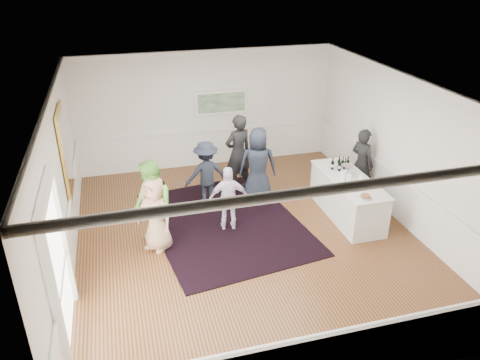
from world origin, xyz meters
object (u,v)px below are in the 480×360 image
object	(u,v)px
guest_dark_b	(238,153)
guest_lilac	(229,199)
guest_dark_a	(206,173)
guest_tan	(155,214)
guest_green	(152,207)
bartender	(362,163)
nut_bowl	(366,197)
ice_bucket	(346,170)
guest_navy	(258,165)
serving_table	(347,197)

from	to	relation	value
guest_dark_b	guest_lilac	bearing A→B (deg)	52.65
guest_lilac	guest_dark_b	bearing A→B (deg)	-102.36
guest_dark_a	guest_dark_b	world-z (taller)	guest_dark_b
guest_tan	guest_green	distance (m)	0.16
bartender	nut_bowl	size ratio (longest dim) A/B	7.54
guest_dark_b	ice_bucket	xyz separation A→B (m)	(2.04, -1.75, 0.07)
guest_tan	ice_bucket	world-z (taller)	guest_tan
guest_navy	bartender	bearing A→B (deg)	-176.93
nut_bowl	guest_lilac	bearing A→B (deg)	157.04
bartender	guest_lilac	size ratio (longest dim) A/B	1.19
nut_bowl	guest_green	bearing A→B (deg)	169.69
guest_green	nut_bowl	world-z (taller)	guest_green
serving_table	guest_dark_b	xyz separation A→B (m)	(-2.03, 1.94, 0.51)
bartender	nut_bowl	xyz separation A→B (m)	(-0.88, -1.76, 0.11)
guest_dark_a	guest_navy	bearing A→B (deg)	168.99
guest_navy	guest_green	bearing A→B (deg)	42.71
guest_lilac	guest_dark_b	distance (m)	1.91
guest_green	nut_bowl	xyz separation A→B (m)	(4.21, -0.77, 0.02)
bartender	guest_dark_b	size ratio (longest dim) A/B	0.88
bartender	guest_green	xyz separation A→B (m)	(-5.10, -0.99, 0.08)
serving_table	guest_navy	xyz separation A→B (m)	(-1.72, 1.29, 0.44)
bartender	guest_tan	xyz separation A→B (m)	(-5.05, -1.01, -0.07)
guest_dark_b	guest_navy	bearing A→B (deg)	99.36
guest_dark_b	guest_green	bearing A→B (deg)	25.97
guest_green	guest_dark_b	world-z (taller)	guest_dark_b
bartender	guest_tan	world-z (taller)	bartender
guest_green	nut_bowl	distance (m)	4.28
ice_bucket	guest_navy	bearing A→B (deg)	147.34
ice_bucket	guest_dark_b	bearing A→B (deg)	139.30
guest_dark_a	guest_navy	world-z (taller)	guest_navy
guest_tan	ice_bucket	distance (m)	4.33
guest_lilac	guest_green	bearing A→B (deg)	20.07
guest_tan	guest_dark_b	xyz separation A→B (m)	(2.26, 2.12, 0.19)
guest_tan	guest_lilac	distance (m)	1.62
guest_dark_a	guest_green	bearing A→B (deg)	42.80
bartender	guest_green	size ratio (longest dim) A/B	0.91
guest_lilac	guest_dark_a	world-z (taller)	guest_dark_a
guest_dark_b	ice_bucket	distance (m)	2.69
serving_table	guest_tan	distance (m)	4.31
guest_dark_a	guest_navy	size ratio (longest dim) A/B	0.87
guest_navy	guest_tan	bearing A→B (deg)	43.42
guest_navy	ice_bucket	bearing A→B (deg)	160.98
guest_lilac	serving_table	bearing A→B (deg)	-174.84
guest_dark_a	guest_dark_b	distance (m)	1.08
guest_lilac	ice_bucket	xyz separation A→B (m)	(2.72, 0.02, 0.32)
guest_lilac	bartender	bearing A→B (deg)	-160.58
guest_lilac	guest_navy	size ratio (longest dim) A/B	0.80
nut_bowl	bartender	bearing A→B (deg)	63.38
guest_dark_a	guest_dark_b	size ratio (longest dim) A/B	0.80
bartender	guest_navy	xyz separation A→B (m)	(-2.48, 0.46, 0.04)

